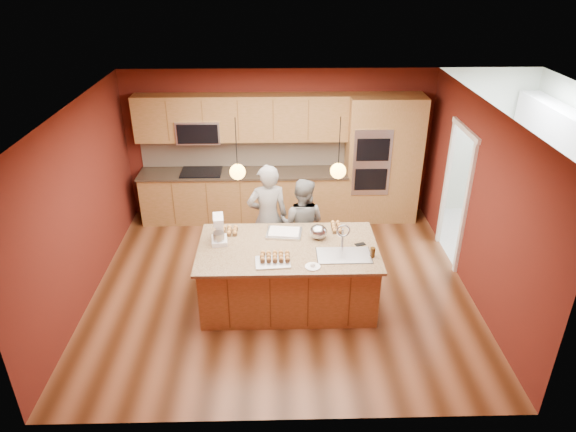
{
  "coord_description": "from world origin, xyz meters",
  "views": [
    {
      "loc": [
        -0.06,
        -6.38,
        4.46
      ],
      "look_at": [
        0.1,
        -0.1,
        1.22
      ],
      "focal_mm": 32.0,
      "sensor_mm": 36.0,
      "label": 1
    }
  ],
  "objects_px": {
    "island": "(289,274)",
    "person_left": "(268,218)",
    "stand_mixer": "(219,231)",
    "mixing_bowl": "(318,232)",
    "person_right": "(302,224)"
  },
  "relations": [
    {
      "from": "person_right",
      "to": "stand_mixer",
      "type": "height_order",
      "value": "person_right"
    },
    {
      "from": "island",
      "to": "mixing_bowl",
      "type": "height_order",
      "value": "island"
    },
    {
      "from": "person_right",
      "to": "mixing_bowl",
      "type": "height_order",
      "value": "person_right"
    },
    {
      "from": "mixing_bowl",
      "to": "person_left",
      "type": "bearing_deg",
      "value": 135.41
    },
    {
      "from": "stand_mixer",
      "to": "mixing_bowl",
      "type": "height_order",
      "value": "stand_mixer"
    },
    {
      "from": "person_left",
      "to": "mixing_bowl",
      "type": "bearing_deg",
      "value": 124.94
    },
    {
      "from": "person_right",
      "to": "stand_mixer",
      "type": "distance_m",
      "value": 1.45
    },
    {
      "from": "island",
      "to": "person_right",
      "type": "relative_size",
      "value": 1.64
    },
    {
      "from": "island",
      "to": "person_left",
      "type": "height_order",
      "value": "person_left"
    },
    {
      "from": "island",
      "to": "person_left",
      "type": "distance_m",
      "value": 1.06
    },
    {
      "from": "stand_mixer",
      "to": "person_right",
      "type": "bearing_deg",
      "value": 26.4
    },
    {
      "from": "person_left",
      "to": "stand_mixer",
      "type": "height_order",
      "value": "person_left"
    },
    {
      "from": "island",
      "to": "mixing_bowl",
      "type": "xyz_separation_m",
      "value": [
        0.41,
        0.23,
        0.54
      ]
    },
    {
      "from": "person_right",
      "to": "mixing_bowl",
      "type": "relative_size",
      "value": 6.08
    },
    {
      "from": "stand_mixer",
      "to": "mixing_bowl",
      "type": "bearing_deg",
      "value": -3.91
    }
  ]
}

